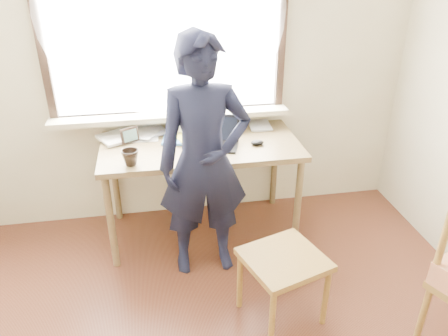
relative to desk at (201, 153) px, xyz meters
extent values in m
cube|color=beige|center=(0.01, 0.37, 0.59)|extent=(3.50, 0.02, 2.60)
cube|color=white|center=(-0.19, 0.36, 0.89)|extent=(1.70, 0.01, 1.30)
cube|color=black|center=(-0.19, 0.34, 0.21)|extent=(1.82, 0.06, 0.06)
cube|color=black|center=(-1.07, 0.34, 0.89)|extent=(0.06, 0.06, 1.30)
cube|color=black|center=(0.69, 0.34, 0.89)|extent=(0.06, 0.06, 1.30)
cube|color=beige|center=(-0.19, 0.27, 0.22)|extent=(1.85, 0.20, 0.04)
cube|color=white|center=(-0.19, 0.28, 0.99)|extent=(1.95, 0.02, 1.65)
cube|color=brown|center=(0.00, 0.00, 0.06)|extent=(1.48, 0.74, 0.04)
cylinder|color=brown|center=(-0.69, -0.32, -0.34)|extent=(0.05, 0.05, 0.75)
cylinder|color=brown|center=(-0.69, 0.32, -0.34)|extent=(0.05, 0.05, 0.75)
cylinder|color=brown|center=(0.69, -0.32, -0.34)|extent=(0.05, 0.05, 0.75)
cylinder|color=brown|center=(0.69, 0.32, -0.34)|extent=(0.05, 0.05, 0.75)
cube|color=black|center=(0.11, -0.08, 0.09)|extent=(0.36, 0.30, 0.02)
cube|color=black|center=(0.15, 0.02, 0.19)|extent=(0.31, 0.16, 0.20)
cube|color=black|center=(0.15, 0.02, 0.19)|extent=(0.27, 0.13, 0.17)
cube|color=black|center=(0.11, -0.09, 0.09)|extent=(0.29, 0.20, 0.00)
imported|color=white|center=(-0.16, 0.20, 0.13)|extent=(0.18, 0.18, 0.10)
imported|color=black|center=(-0.51, -0.26, 0.14)|extent=(0.12, 0.12, 0.11)
ellipsoid|color=black|center=(0.41, -0.10, 0.10)|extent=(0.10, 0.07, 0.04)
cube|color=red|center=(-0.43, 0.21, 0.08)|extent=(0.22, 0.28, 0.00)
cube|color=yellow|center=(-0.31, 0.12, 0.09)|extent=(0.29, 0.31, 0.01)
cube|color=white|center=(-0.36, 0.08, 0.10)|extent=(0.32, 0.32, 0.01)
cube|color=yellow|center=(-0.16, 0.26, 0.10)|extent=(0.36, 0.34, 0.02)
cube|color=white|center=(-0.16, 0.29, 0.11)|extent=(0.21, 0.26, 0.02)
cube|color=red|center=(-0.64, 0.14, 0.11)|extent=(0.27, 0.29, 0.01)
imported|color=white|center=(-0.42, 0.26, 0.09)|extent=(0.24, 0.28, 0.02)
imported|color=white|center=(0.44, 0.25, 0.09)|extent=(0.19, 0.24, 0.02)
cube|color=black|center=(-0.52, 0.10, 0.14)|extent=(0.13, 0.08, 0.11)
cube|color=#3A7333|center=(-0.52, 0.10, 0.14)|extent=(0.10, 0.06, 0.08)
cube|color=olive|center=(0.37, -1.00, -0.27)|extent=(0.57, 0.55, 0.04)
cylinder|color=olive|center=(0.24, -1.23, -0.50)|extent=(0.04, 0.04, 0.42)
cylinder|color=olive|center=(0.13, -0.88, -0.50)|extent=(0.04, 0.04, 0.42)
cylinder|color=olive|center=(0.61, -1.11, -0.50)|extent=(0.04, 0.04, 0.42)
cylinder|color=olive|center=(0.50, -0.76, -0.50)|extent=(0.04, 0.04, 0.42)
cylinder|color=olive|center=(1.10, -1.37, -0.49)|extent=(0.04, 0.04, 0.44)
cylinder|color=olive|center=(1.09, -1.37, 0.04)|extent=(0.04, 0.04, 0.54)
imported|color=black|center=(-0.03, -0.41, 0.14)|extent=(0.63, 0.43, 1.70)
camera|label=1|loc=(-0.35, -2.97, 1.43)|focal=35.00mm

